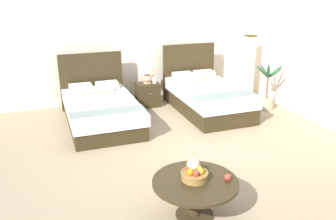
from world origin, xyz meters
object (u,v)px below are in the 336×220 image
at_px(nightstand, 148,95).
at_px(loose_apple, 228,177).
at_px(bed_near_window, 101,109).
at_px(coffee_table, 195,188).
at_px(fruit_bowl, 194,172).
at_px(vase, 155,79).
at_px(potted_palm, 266,96).
at_px(floor_lamp_corner, 248,67).
at_px(bed_near_corner, 207,97).
at_px(table_lamp, 147,72).

relative_size(nightstand, loose_apple, 6.54).
height_order(bed_near_window, coffee_table, bed_near_window).
relative_size(fruit_bowl, loose_apple, 4.03).
height_order(coffee_table, loose_apple, loose_apple).
height_order(vase, potted_palm, potted_palm).
height_order(bed_near_window, floor_lamp_corner, floor_lamp_corner).
bearing_deg(floor_lamp_corner, nightstand, 175.17).
xyz_separation_m(bed_near_corner, loose_apple, (-1.34, -3.46, 0.19)).
xyz_separation_m(bed_near_window, loose_apple, (0.91, -3.47, 0.22)).
bearing_deg(coffee_table, loose_apple, -17.93).
height_order(nightstand, table_lamp, table_lamp).
bearing_deg(table_lamp, bed_near_corner, -34.50).
xyz_separation_m(bed_near_window, nightstand, (1.16, 0.72, -0.02)).
relative_size(table_lamp, loose_apple, 4.85).
bearing_deg(vase, table_lamp, 157.89).
height_order(floor_lamp_corner, potted_palm, floor_lamp_corner).
distance_m(vase, floor_lamp_corner, 2.26).
height_order(bed_near_window, bed_near_corner, bed_near_corner).
bearing_deg(fruit_bowl, coffee_table, -94.43).
xyz_separation_m(bed_near_window, fruit_bowl, (0.56, -3.31, 0.27)).
bearing_deg(bed_near_corner, table_lamp, 145.50).
xyz_separation_m(table_lamp, potted_palm, (2.37, -1.07, -0.47)).
distance_m(bed_near_corner, table_lamp, 1.40).
bearing_deg(floor_lamp_corner, bed_near_window, -171.67).
distance_m(nightstand, table_lamp, 0.51).
bearing_deg(coffee_table, bed_near_window, 99.44).
xyz_separation_m(vase, fruit_bowl, (-0.75, -4.00, -0.06)).
height_order(bed_near_corner, loose_apple, bed_near_corner).
distance_m(bed_near_corner, vase, 1.21).
bearing_deg(bed_near_window, floor_lamp_corner, 8.33).
height_order(table_lamp, potted_palm, potted_palm).
distance_m(bed_near_window, nightstand, 1.37).
relative_size(fruit_bowl, floor_lamp_corner, 0.22).
relative_size(loose_apple, potted_palm, 0.08).
relative_size(bed_near_window, bed_near_corner, 1.01).
bearing_deg(coffee_table, vase, 79.47).
xyz_separation_m(vase, floor_lamp_corner, (2.25, -0.16, 0.13)).
bearing_deg(loose_apple, vase, 84.53).
distance_m(bed_near_corner, fruit_bowl, 3.72).
height_order(bed_near_corner, nightstand, bed_near_corner).
height_order(nightstand, potted_palm, potted_palm).
relative_size(nightstand, vase, 2.87).
bearing_deg(nightstand, floor_lamp_corner, -4.83).
bearing_deg(nightstand, vase, -15.15).
xyz_separation_m(loose_apple, floor_lamp_corner, (2.65, 3.99, 0.24)).
bearing_deg(coffee_table, nightstand, 81.59).
height_order(nightstand, floor_lamp_corner, floor_lamp_corner).
xyz_separation_m(table_lamp, coffee_table, (-0.60, -4.10, -0.40)).
xyz_separation_m(nightstand, vase, (0.15, -0.04, 0.35)).
height_order(nightstand, fruit_bowl, fruit_bowl).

